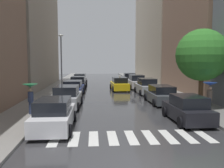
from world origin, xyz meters
name	(u,v)px	position (x,y,z in m)	size (l,w,h in m)	color
ground_plane	(107,89)	(0.00, 24.00, -0.02)	(28.00, 72.00, 0.04)	#343436
sidewalk_left	(57,88)	(-6.50, 24.00, 0.07)	(3.00, 72.00, 0.15)	gray
sidewalk_right	(156,87)	(6.50, 24.00, 0.07)	(3.00, 72.00, 0.15)	gray
crosswalk_stripes	(131,137)	(0.00, 3.45, 0.01)	(7.65, 2.20, 0.01)	silver
building_left_mid	(25,15)	(-11.00, 26.65, 9.77)	(6.00, 19.64, 19.55)	#9E9384
building_right_mid	(205,7)	(11.00, 19.78, 9.70)	(6.00, 13.88, 19.40)	#8C6B56
building_right_far	(161,32)	(11.00, 38.16, 9.00)	(6.00, 21.75, 17.99)	#B2A38C
parked_car_left_nearest	(54,115)	(-3.89, 5.15, 0.78)	(2.09, 4.71, 1.66)	silver
parked_car_left_second	(67,97)	(-3.86, 11.23, 0.80)	(2.26, 4.59, 1.71)	#B2B7BF
parked_car_left_third	(73,88)	(-3.93, 17.89, 0.75)	(2.30, 4.54, 1.58)	navy
parked_car_left_fourth	(78,83)	(-3.82, 24.40, 0.75)	(2.18, 4.60, 1.59)	black
parked_car_left_fifth	(80,79)	(-3.87, 29.83, 0.77)	(2.13, 4.30, 1.64)	#B2B7BF
parked_car_right_nearest	(187,109)	(3.80, 6.17, 0.75)	(2.09, 4.25, 1.60)	black
parked_car_right_second	(161,95)	(3.97, 12.50, 0.73)	(2.18, 4.77, 1.55)	#474C51
parked_car_right_third	(147,87)	(4.00, 18.35, 0.81)	(2.20, 4.24, 1.74)	#B2B7BF
parked_car_right_fourth	(136,82)	(3.82, 23.97, 0.84)	(2.12, 4.81, 1.80)	silver
parked_car_right_fifth	(129,79)	(3.73, 29.46, 0.81)	(2.22, 4.38, 1.74)	#474C51
taxi_midroad	(120,84)	(1.39, 21.80, 0.76)	(2.17, 4.55, 1.81)	yellow
pedestrian_foreground	(30,93)	(-5.91, 8.36, 1.58)	(0.96, 0.96, 1.99)	navy
pedestrian_near_tree	(210,92)	(5.97, 7.85, 1.59)	(0.92, 0.92, 2.05)	black
street_tree_right	(202,55)	(6.32, 9.96, 4.06)	(3.90, 3.90, 5.88)	#513823
lamp_post_left	(61,58)	(-5.55, 21.27, 3.94)	(0.60, 0.28, 6.54)	#595B60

